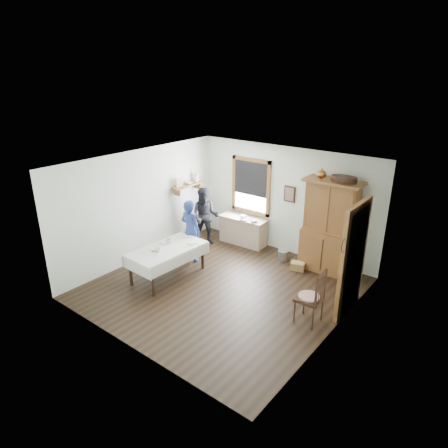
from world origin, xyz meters
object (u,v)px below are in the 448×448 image
object	(u,v)px
china_hutch	(329,227)
pail	(283,255)
dining_table	(168,262)
figure_dark	(205,218)
work_counter	(243,230)
spindle_chair	(310,296)
wicker_basket	(298,266)
woman_blue	(191,233)

from	to	relation	value
china_hutch	pail	distance (m)	1.42
dining_table	figure_dark	size ratio (longest dim) A/B	1.24
work_counter	spindle_chair	distance (m)	3.74
wicker_basket	china_hutch	bearing A→B (deg)	38.07
work_counter	pail	size ratio (longest dim) A/B	4.86
spindle_chair	woman_blue	size ratio (longest dim) A/B	0.76
woman_blue	figure_dark	distance (m)	1.04
wicker_basket	dining_table	bearing A→B (deg)	-135.43
dining_table	woman_blue	bearing A→B (deg)	100.23
pail	figure_dark	bearing A→B (deg)	-169.69
work_counter	pail	xyz separation A→B (m)	(1.38, -0.24, -0.24)
work_counter	dining_table	distance (m)	2.57
china_hutch	woman_blue	xyz separation A→B (m)	(-2.83, -1.56, -0.37)
spindle_chair	pail	world-z (taller)	spindle_chair
dining_table	woman_blue	xyz separation A→B (m)	(-0.17, 0.96, 0.36)
dining_table	figure_dark	bearing A→B (deg)	105.88
work_counter	figure_dark	xyz separation A→B (m)	(-0.80, -0.63, 0.35)
spindle_chair	work_counter	bearing A→B (deg)	140.40
china_hutch	pail	size ratio (longest dim) A/B	8.16
spindle_chair	pail	size ratio (longest dim) A/B	4.11
pail	dining_table	bearing A→B (deg)	-125.06
china_hutch	spindle_chair	size ratio (longest dim) A/B	1.98
work_counter	woman_blue	xyz separation A→B (m)	(-0.42, -1.61, 0.35)
dining_table	pail	distance (m)	2.85
dining_table	wicker_basket	size ratio (longest dim) A/B	5.60
dining_table	wicker_basket	bearing A→B (deg)	44.57
woman_blue	pail	bearing A→B (deg)	-142.62
work_counter	china_hutch	bearing A→B (deg)	-3.75
work_counter	wicker_basket	distance (m)	1.97
dining_table	spindle_chair	size ratio (longest dim) A/B	1.62
pail	figure_dark	world-z (taller)	figure_dark
wicker_basket	woman_blue	distance (m)	2.67
dining_table	spindle_chair	distance (m)	3.32
pail	spindle_chair	bearing A→B (deg)	-49.20
spindle_chair	wicker_basket	size ratio (longest dim) A/B	3.45
china_hutch	spindle_chair	world-z (taller)	china_hutch
figure_dark	woman_blue	bearing A→B (deg)	-97.76
china_hutch	spindle_chair	distance (m)	2.28
wicker_basket	woman_blue	xyz separation A→B (m)	(-2.32, -1.16, 0.63)
pail	wicker_basket	distance (m)	0.56
work_counter	spindle_chair	bearing A→B (deg)	-38.11
china_hutch	dining_table	size ratio (longest dim) A/B	1.23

